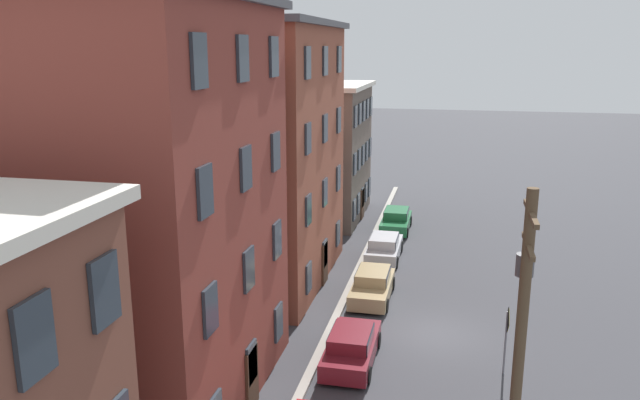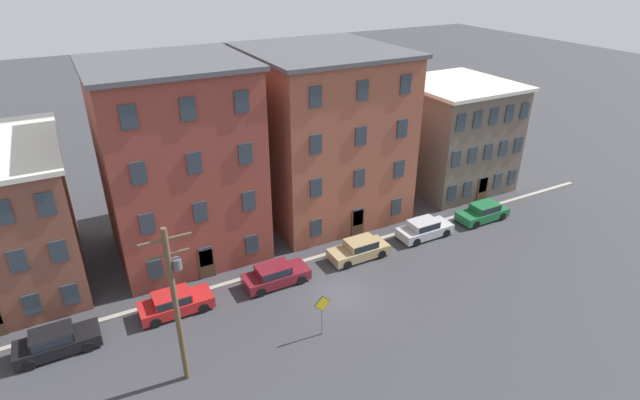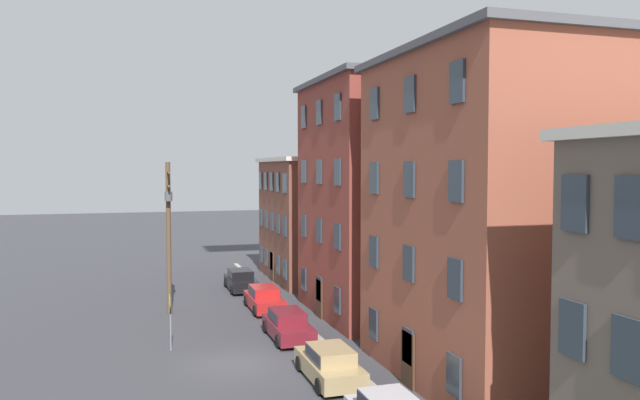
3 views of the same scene
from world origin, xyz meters
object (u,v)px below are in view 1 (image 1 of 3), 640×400
at_px(car_maroon, 351,345).
at_px(utility_pole, 520,344).
at_px(car_green, 396,219).
at_px(car_tan, 372,284).
at_px(car_silver, 384,247).
at_px(caution_sign, 507,329).

distance_m(car_maroon, utility_pole, 10.08).
xyz_separation_m(car_maroon, car_green, (18.72, 0.12, 0.00)).
bearing_deg(car_maroon, car_tan, 0.68).
bearing_deg(car_maroon, car_silver, 0.97).
relative_size(car_tan, car_green, 1.00).
relative_size(car_tan, car_silver, 1.00).
relative_size(caution_sign, utility_pole, 0.31).
xyz_separation_m(car_tan, caution_sign, (-6.23, -5.91, 1.10)).
bearing_deg(utility_pole, car_maroon, 36.36).
relative_size(car_silver, car_green, 1.00).
relative_size(car_silver, caution_sign, 1.60).
distance_m(car_silver, utility_pole, 21.22).
relative_size(car_green, utility_pole, 0.49).
xyz_separation_m(car_maroon, car_tan, (6.65, 0.08, 0.00)).
bearing_deg(utility_pole, car_tan, 21.40).
xyz_separation_m(car_green, caution_sign, (-18.30, -5.95, 1.10)).
distance_m(car_maroon, caution_sign, 5.95).
xyz_separation_m(car_silver, utility_pole, (-20.00, -5.62, 4.31)).
bearing_deg(car_green, car_maroon, -179.64).
relative_size(car_green, caution_sign, 1.60).
bearing_deg(car_silver, car_green, -0.93).
xyz_separation_m(car_maroon, car_silver, (12.66, 0.21, 0.00)).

